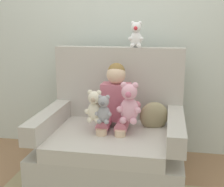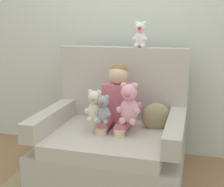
# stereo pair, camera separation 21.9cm
# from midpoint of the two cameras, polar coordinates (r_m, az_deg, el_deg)

# --- Properties ---
(ground_plane) EXTENTS (8.00, 8.00, 0.00)m
(ground_plane) POSITION_cam_midpoint_polar(r_m,az_deg,el_deg) (2.89, -2.43, -15.27)
(ground_plane) COLOR #936D4C
(back_wall) EXTENTS (6.00, 0.10, 2.60)m
(back_wall) POSITION_cam_midpoint_polar(r_m,az_deg,el_deg) (3.25, 0.30, 11.92)
(back_wall) COLOR silver
(back_wall) RESTS_ON ground
(armchair) EXTENTS (1.25, 0.98, 1.14)m
(armchair) POSITION_cam_midpoint_polar(r_m,az_deg,el_deg) (2.80, -2.20, -8.65)
(armchair) COLOR #BCB7AD
(armchair) RESTS_ON ground
(seated_child) EXTENTS (0.45, 0.39, 0.82)m
(seated_child) POSITION_cam_midpoint_polar(r_m,az_deg,el_deg) (2.71, -1.79, -2.23)
(seated_child) COLOR #C66B7F
(seated_child) RESTS_ON armchair
(plush_grey) EXTENTS (0.14, 0.12, 0.24)m
(plush_grey) POSITION_cam_midpoint_polar(r_m,az_deg,el_deg) (2.54, -4.03, -3.08)
(plush_grey) COLOR #9E9EA3
(plush_grey) RESTS_ON armchair
(plush_pink) EXTENTS (0.20, 0.17, 0.34)m
(plush_pink) POSITION_cam_midpoint_polar(r_m,az_deg,el_deg) (2.54, 0.77, -1.95)
(plush_pink) COLOR #EAA8BC
(plush_pink) RESTS_ON armchair
(plush_cream) EXTENTS (0.16, 0.13, 0.27)m
(plush_cream) POSITION_cam_midpoint_polar(r_m,az_deg,el_deg) (2.58, -5.71, -2.53)
(plush_cream) COLOR silver
(plush_cream) RESTS_ON armchair
(plush_white_on_backrest) EXTENTS (0.14, 0.12, 0.24)m
(plush_white_on_backrest) POSITION_cam_midpoint_polar(r_m,az_deg,el_deg) (2.91, 2.34, 10.81)
(plush_white_on_backrest) COLOR white
(plush_white_on_backrest) RESTS_ON armchair
(throw_pillow) EXTENTS (0.28, 0.18, 0.26)m
(throw_pillow) POSITION_cam_midpoint_polar(r_m,az_deg,el_deg) (2.79, 5.62, -4.23)
(throw_pillow) COLOR #998C66
(throw_pillow) RESTS_ON armchair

